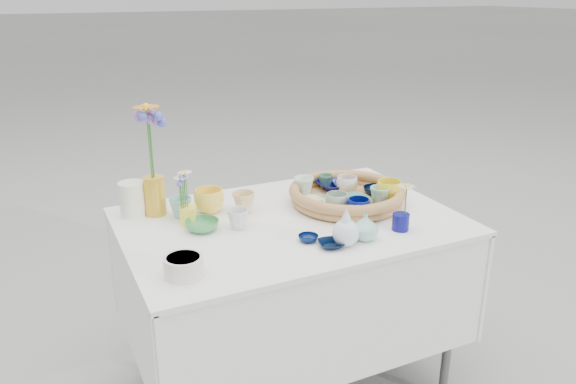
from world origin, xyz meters
name	(u,v)px	position (x,y,z in m)	size (l,w,h in m)	color
ground	(290,383)	(0.00, 0.00, 0.00)	(80.00, 80.00, 0.00)	gray
display_table	(290,383)	(0.00, 0.00, 0.00)	(1.26, 0.86, 0.77)	white
wicker_tray	(347,195)	(0.28, 0.05, 0.80)	(0.47, 0.47, 0.08)	brown
tray_ceramic_0	(334,185)	(0.30, 0.18, 0.80)	(0.14, 0.14, 0.03)	#07075A
tray_ceramic_1	(375,190)	(0.42, 0.06, 0.80)	(0.10, 0.10, 0.03)	black
tray_ceramic_2	(389,191)	(0.43, -0.03, 0.82)	(0.11, 0.11, 0.08)	yellow
tray_ceramic_3	(354,201)	(0.28, -0.01, 0.80)	(0.12, 0.12, 0.03)	#448065
tray_ceramic_4	(337,202)	(0.18, -0.04, 0.82)	(0.09, 0.09, 0.07)	#90AD96
tray_ceramic_5	(316,200)	(0.15, 0.07, 0.80)	(0.08, 0.08, 0.03)	#95D4CF
tray_ceramic_6	(304,186)	(0.15, 0.18, 0.82)	(0.08, 0.08, 0.08)	#C8F6DF
tray_ceramic_7	(347,185)	(0.32, 0.12, 0.82)	(0.09, 0.09, 0.07)	white
tray_ceramic_8	(342,184)	(0.35, 0.20, 0.80)	(0.08, 0.08, 0.03)	#70A5CE
tray_ceramic_9	(359,207)	(0.23, -0.12, 0.82)	(0.09, 0.09, 0.07)	#040F62
tray_ceramic_10	(310,204)	(0.11, 0.04, 0.80)	(0.12, 0.12, 0.03)	#E6CC7F
tray_ceramic_11	(380,196)	(0.37, -0.05, 0.82)	(0.08, 0.08, 0.07)	#8ABEA3
tray_ceramic_12	(326,181)	(0.27, 0.21, 0.81)	(0.06, 0.06, 0.06)	#3F6E54
loose_ceramic_0	(209,201)	(-0.26, 0.21, 0.81)	(0.12, 0.12, 0.09)	yellow
loose_ceramic_1	(244,202)	(-0.13, 0.14, 0.81)	(0.09, 0.09, 0.08)	#DEBA7D
loose_ceramic_2	(202,226)	(-0.34, 0.04, 0.78)	(0.12, 0.12, 0.04)	#3D8F4A
loose_ceramic_3	(238,219)	(-0.21, 0.01, 0.80)	(0.08, 0.08, 0.07)	silver
loose_ceramic_4	(308,238)	(-0.03, -0.20, 0.78)	(0.07, 0.07, 0.02)	#04133F
loose_ceramic_5	(181,207)	(-0.37, 0.20, 0.81)	(0.09, 0.09, 0.08)	#79B8A6
loose_ceramic_6	(331,244)	(0.02, -0.28, 0.78)	(0.09, 0.09, 0.02)	black
fluted_bowl	(184,266)	(-0.49, -0.26, 0.80)	(0.12, 0.12, 0.06)	beige
bud_vase_paleblue	(346,226)	(0.07, -0.29, 0.84)	(0.09, 0.09, 0.14)	silver
bud_vase_seafoam	(365,227)	(0.16, -0.28, 0.81)	(0.09, 0.09, 0.10)	#88C4B3
bud_vase_cobalt	(401,222)	(0.32, -0.26, 0.80)	(0.06, 0.06, 0.06)	#090961
single_daisy	(406,200)	(0.33, -0.27, 0.88)	(0.07, 0.07, 0.13)	silver
tall_vase_yellow	(155,196)	(-0.45, 0.27, 0.84)	(0.08, 0.08, 0.15)	gold
gerbera	(149,143)	(-0.46, 0.26, 1.05)	(0.11, 0.11, 0.29)	orange
hydrangea	(152,149)	(-0.45, 0.27, 1.03)	(0.09, 0.09, 0.31)	#4A4EB4
white_pitcher	(132,199)	(-0.53, 0.30, 0.83)	(0.14, 0.10, 0.13)	silver
daisy_cup	(188,215)	(-0.36, 0.13, 0.80)	(0.06, 0.06, 0.07)	yellow
daisy_posy	(183,189)	(-0.38, 0.12, 0.90)	(0.08, 0.08, 0.14)	white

